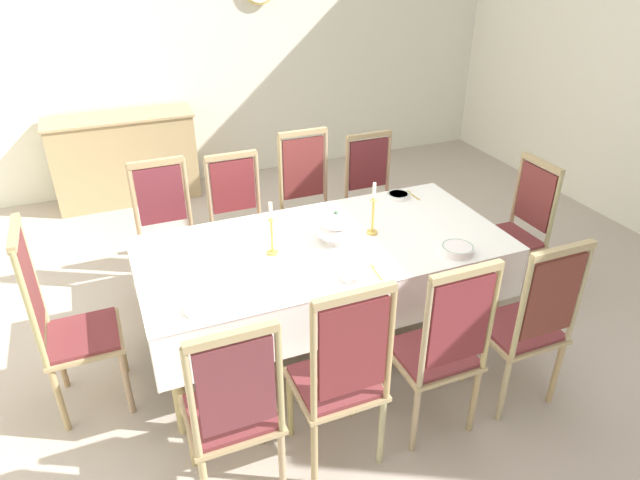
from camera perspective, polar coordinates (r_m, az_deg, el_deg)
name	(u,v)px	position (r m, az deg, el deg)	size (l,w,h in m)	color
ground	(319,333)	(4.10, -0.12, -9.45)	(6.71, 6.23, 0.04)	#AFA094
back_wall	(202,17)	(6.29, -11.91, 21.21)	(6.71, 0.08, 3.46)	silver
dining_table	(324,253)	(3.63, 0.40, -1.37)	(2.32, 1.11, 0.77)	tan
tablecloth	(324,255)	(3.63, 0.40, -1.52)	(2.34, 1.13, 0.36)	white
chair_south_a	(233,409)	(2.77, -8.76, -16.59)	(0.44, 0.42, 1.11)	tan
chair_north_a	(168,231)	(4.33, -15.19, 0.84)	(0.44, 0.42, 1.08)	tan
chair_south_b	(341,375)	(2.88, 2.15, -13.54)	(0.44, 0.42, 1.17)	tan
chair_north_b	(240,220)	(4.41, -8.15, 2.04)	(0.44, 0.42, 1.05)	#A1865A
chair_south_c	(441,347)	(3.12, 12.12, -10.58)	(0.44, 0.42, 1.15)	tan
chair_north_c	(309,203)	(4.56, -1.12, 3.75)	(0.44, 0.42, 1.16)	tan
chair_south_d	(528,322)	(3.44, 20.32, -7.81)	(0.44, 0.42, 1.13)	tan
chair_north_d	(374,195)	(4.79, 5.45, 4.51)	(0.44, 0.42, 1.06)	tan
chair_head_west	(65,322)	(3.49, -24.41, -7.59)	(0.42, 0.44, 1.22)	tan
chair_head_east	(516,229)	(4.46, 19.26, 1.08)	(0.42, 0.44, 1.09)	#A5835D
soup_tureen	(336,227)	(3.57, 1.63, 1.37)	(0.26, 0.26, 0.21)	white
candlestick_west	(272,234)	(3.42, -4.91, 0.65)	(0.07, 0.07, 0.35)	gold
candlestick_east	(373,214)	(3.65, 5.40, 2.69)	(0.07, 0.07, 0.36)	gold
bowl_near_left	(398,195)	(4.24, 7.95, 4.53)	(0.17, 0.17, 0.03)	white
bowl_near_right	(356,273)	(3.25, 3.62, -3.35)	(0.20, 0.20, 0.04)	white
bowl_far_left	(198,309)	(3.03, -12.27, -6.82)	(0.14, 0.14, 0.03)	white
bowl_far_right	(457,249)	(3.57, 13.76, -0.89)	(0.20, 0.20, 0.05)	white
spoon_primary	(410,193)	(4.32, 9.08, 4.73)	(0.03, 0.18, 0.01)	gold
spoon_secondary	(373,269)	(3.33, 5.44, -2.90)	(0.03, 0.18, 0.01)	gold
sideboard	(125,159)	(6.17, -19.13, 7.78)	(1.44, 0.48, 0.90)	tan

